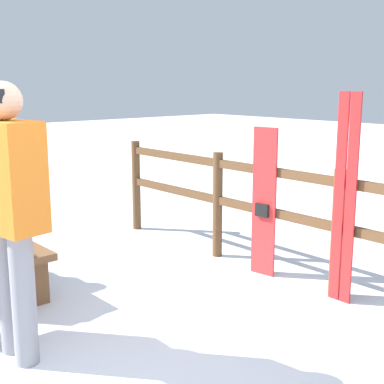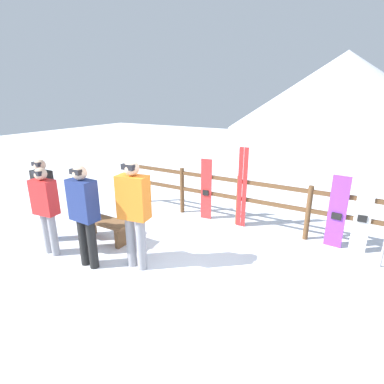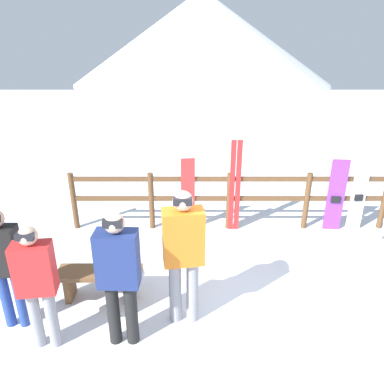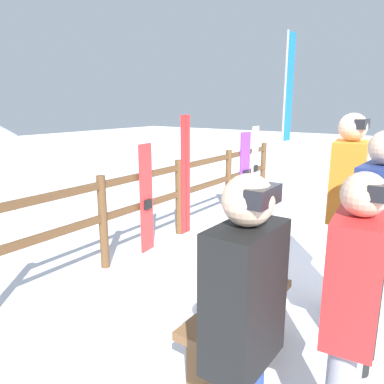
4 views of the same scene
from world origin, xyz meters
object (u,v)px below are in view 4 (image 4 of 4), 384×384
(person_red, at_px, (352,307))
(person_navy, at_px, (376,237))
(snowboard_purple, at_px, (245,170))
(snowboard_white, at_px, (255,165))
(ski_pair_red, at_px, (185,176))
(person_black, at_px, (244,327))
(snowboard_red, at_px, (146,199))
(bench, at_px, (239,318))
(person_orange, at_px, (346,201))
(rental_flag, at_px, (287,99))

(person_red, xyz_separation_m, person_navy, (0.89, 0.05, 0.07))
(snowboard_purple, bearing_deg, snowboard_white, 0.01)
(person_red, relative_size, ski_pair_red, 0.92)
(person_black, bearing_deg, snowboard_red, 49.40)
(ski_pair_red, bearing_deg, person_black, -140.09)
(bench, bearing_deg, snowboard_red, 59.08)
(snowboard_white, bearing_deg, ski_pair_red, 179.91)
(person_orange, height_order, snowboard_white, person_orange)
(person_red, distance_m, snowboard_purple, 5.11)
(person_red, height_order, snowboard_white, person_red)
(person_navy, bearing_deg, bench, 119.64)
(bench, relative_size, person_black, 0.71)
(person_black, bearing_deg, person_orange, 2.58)
(person_orange, height_order, person_black, person_orange)
(snowboard_purple, bearing_deg, person_black, -152.69)
(bench, distance_m, person_navy, 1.11)
(snowboard_red, bearing_deg, person_navy, -104.91)
(person_orange, xyz_separation_m, person_red, (-1.59, -0.42, -0.12))
(person_orange, distance_m, snowboard_white, 3.91)
(rental_flag, bearing_deg, snowboard_red, 173.89)
(person_black, bearing_deg, snowboard_purple, 27.31)
(person_red, xyz_separation_m, snowboard_red, (1.62, 2.79, -0.22))
(ski_pair_red, bearing_deg, person_orange, -110.04)
(person_orange, height_order, snowboard_red, person_orange)
(person_black, height_order, snowboard_white, person_black)
(bench, distance_m, snowboard_red, 2.31)
(rental_flag, bearing_deg, snowboard_white, 141.98)
(ski_pair_red, bearing_deg, person_red, -131.33)
(person_orange, xyz_separation_m, rental_flag, (3.58, 1.99, 0.90))
(ski_pair_red, bearing_deg, bench, -135.72)
(snowboard_purple, bearing_deg, rental_flag, -23.13)
(person_red, relative_size, snowboard_white, 1.09)
(person_black, distance_m, person_navy, 1.41)
(person_navy, height_order, ski_pair_red, ski_pair_red)
(person_navy, distance_m, snowboard_white, 4.68)
(snowboard_red, bearing_deg, person_black, -130.60)
(person_red, xyz_separation_m, ski_pair_red, (2.46, 2.79, -0.05))
(ski_pair_red, xyz_separation_m, snowboard_purple, (1.82, -0.00, -0.18))
(person_orange, relative_size, person_navy, 1.05)
(person_red, relative_size, person_navy, 0.92)
(person_black, xyz_separation_m, rental_flag, (5.66, 2.08, 0.99))
(person_orange, xyz_separation_m, person_navy, (-0.70, -0.37, -0.05))
(snowboard_purple, bearing_deg, person_orange, -138.60)
(person_navy, distance_m, snowboard_red, 2.85)
(person_red, distance_m, snowboard_red, 3.23)
(ski_pair_red, bearing_deg, snowboard_purple, -0.11)
(person_black, bearing_deg, person_navy, -11.12)
(person_orange, distance_m, person_black, 2.09)
(snowboard_red, bearing_deg, snowboard_purple, -0.00)
(bench, relative_size, person_navy, 0.67)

